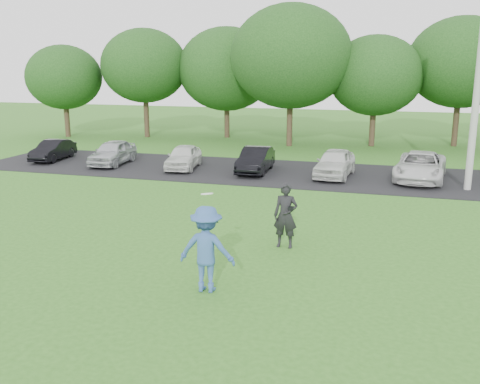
{
  "coord_description": "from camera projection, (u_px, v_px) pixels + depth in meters",
  "views": [
    {
      "loc": [
        4.33,
        -11.47,
        5.04
      ],
      "look_at": [
        0.0,
        3.5,
        1.3
      ],
      "focal_mm": 40.0,
      "sensor_mm": 36.0,
      "label": 1
    }
  ],
  "objects": [
    {
      "name": "frisbee_player",
      "position": [
        207.0,
        249.0,
        12.0
      ],
      "size": [
        1.32,
        0.8,
        2.35
      ],
      "color": "#345793",
      "rests_on": "ground"
    },
    {
      "name": "utility_pole",
      "position": [
        480.0,
        62.0,
        20.75
      ],
      "size": [
        0.28,
        0.28,
        10.2
      ],
      "primitive_type": "cylinder",
      "color": "#AAABA5",
      "rests_on": "ground"
    },
    {
      "name": "parked_cars",
      "position": [
        307.0,
        162.0,
        24.78
      ],
      "size": [
        27.58,
        4.6,
        1.26
      ],
      "color": "black",
      "rests_on": "parking_lot"
    },
    {
      "name": "ground",
      "position": [
        200.0,
        276.0,
        13.06
      ],
      "size": [
        100.0,
        100.0,
        0.0
      ],
      "primitive_type": "plane",
      "color": "#2F641C",
      "rests_on": "ground"
    },
    {
      "name": "tree_row",
      "position": [
        351.0,
        66.0,
        32.77
      ],
      "size": [
        42.39,
        9.85,
        8.64
      ],
      "color": "#38281C",
      "rests_on": "ground"
    },
    {
      "name": "parking_lot",
      "position": [
        296.0,
        173.0,
        25.2
      ],
      "size": [
        32.0,
        6.5,
        0.03
      ],
      "primitive_type": "cube",
      "color": "black",
      "rests_on": "ground"
    },
    {
      "name": "camera_bystander",
      "position": [
        286.0,
        215.0,
        14.91
      ],
      "size": [
        0.68,
        0.46,
        1.85
      ],
      "color": "black",
      "rests_on": "ground"
    }
  ]
}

